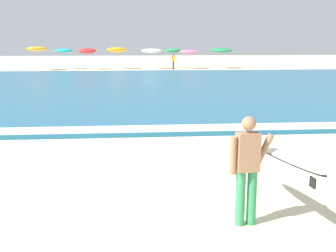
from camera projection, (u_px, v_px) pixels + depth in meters
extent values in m
plane|color=beige|center=(94.00, 208.00, 7.32)|extent=(160.00, 160.00, 0.00)
cube|color=#1E6084|center=(120.00, 87.00, 26.23)|extent=(120.00, 28.00, 0.14)
cube|color=white|center=(110.00, 129.00, 13.13)|extent=(120.00, 1.07, 0.01)
cylinder|color=#338E56|center=(240.00, 198.00, 6.55)|extent=(0.15, 0.15, 0.88)
cylinder|color=#338E56|center=(252.00, 197.00, 6.58)|extent=(0.15, 0.15, 0.88)
cube|color=#9E7051|center=(248.00, 152.00, 6.42)|extent=(0.36, 0.25, 0.60)
sphere|color=#9E7051|center=(249.00, 124.00, 6.33)|extent=(0.22, 0.22, 0.22)
cylinder|color=#9E7051|center=(233.00, 156.00, 6.39)|extent=(0.10, 0.10, 0.58)
cylinder|color=#9E7051|center=(264.00, 149.00, 6.48)|extent=(0.32, 0.13, 0.51)
ellipsoid|color=white|center=(278.00, 154.00, 6.52)|extent=(0.51, 2.65, 0.24)
ellipsoid|color=black|center=(278.00, 155.00, 6.52)|extent=(0.54, 2.75, 0.20)
cube|color=black|center=(313.00, 183.00, 5.52)|extent=(0.03, 0.14, 0.14)
cylinder|color=beige|center=(37.00, 60.00, 41.72)|extent=(0.05, 0.05, 2.05)
ellipsoid|color=#F4A31E|center=(37.00, 49.00, 41.51)|extent=(2.06, 2.07, 0.50)
cylinder|color=beige|center=(64.00, 60.00, 43.42)|extent=(0.05, 0.05, 1.85)
ellipsoid|color=#19ADB2|center=(64.00, 51.00, 43.23)|extent=(1.74, 1.75, 0.46)
cylinder|color=beige|center=(88.00, 61.00, 43.09)|extent=(0.05, 0.05, 1.82)
ellipsoid|color=red|center=(87.00, 51.00, 42.90)|extent=(1.81, 1.84, 0.67)
cylinder|color=beige|center=(117.00, 60.00, 43.77)|extent=(0.05, 0.05, 1.90)
ellipsoid|color=#F4A31E|center=(117.00, 50.00, 43.57)|extent=(2.13, 2.17, 0.71)
cylinder|color=beige|center=(152.00, 60.00, 44.49)|extent=(0.05, 0.05, 1.82)
ellipsoid|color=white|center=(151.00, 51.00, 44.30)|extent=(2.16, 2.18, 0.50)
cylinder|color=beige|center=(173.00, 60.00, 44.90)|extent=(0.05, 0.05, 1.82)
ellipsoid|color=#23844C|center=(173.00, 51.00, 44.70)|extent=(1.71, 1.71, 0.47)
cylinder|color=beige|center=(188.00, 61.00, 44.28)|extent=(0.05, 0.05, 1.73)
ellipsoid|color=pink|center=(189.00, 52.00, 44.10)|extent=(1.97, 1.98, 0.46)
cylinder|color=beige|center=(221.00, 60.00, 44.82)|extent=(0.05, 0.05, 1.86)
ellipsoid|color=#23844C|center=(221.00, 50.00, 44.62)|extent=(2.22, 2.26, 0.68)
cylinder|color=#383842|center=(173.00, 65.00, 43.25)|extent=(0.20, 0.20, 0.84)
cube|color=orange|center=(173.00, 59.00, 43.11)|extent=(0.32, 0.20, 0.54)
sphere|color=brown|center=(173.00, 55.00, 43.04)|extent=(0.20, 0.20, 0.20)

